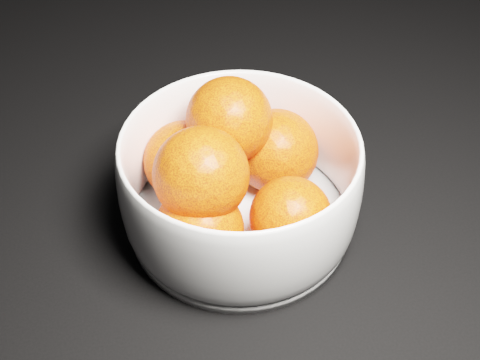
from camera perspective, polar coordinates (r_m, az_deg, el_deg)
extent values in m
cylinder|color=white|center=(0.59, 0.00, -3.42)|extent=(0.19, 0.19, 0.01)
sphere|color=#FD400A|center=(0.59, 3.09, 2.48)|extent=(0.07, 0.07, 0.07)
sphere|color=#FD400A|center=(0.58, -4.76, 1.62)|extent=(0.07, 0.07, 0.07)
sphere|color=#FD400A|center=(0.52, -3.49, -4.25)|extent=(0.07, 0.07, 0.07)
sphere|color=#FD400A|center=(0.53, 4.34, -3.20)|extent=(0.07, 0.07, 0.07)
sphere|color=#FD400A|center=(0.56, -0.93, 5.15)|extent=(0.07, 0.07, 0.07)
sphere|color=#FD400A|center=(0.51, -3.34, 0.46)|extent=(0.07, 0.07, 0.07)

